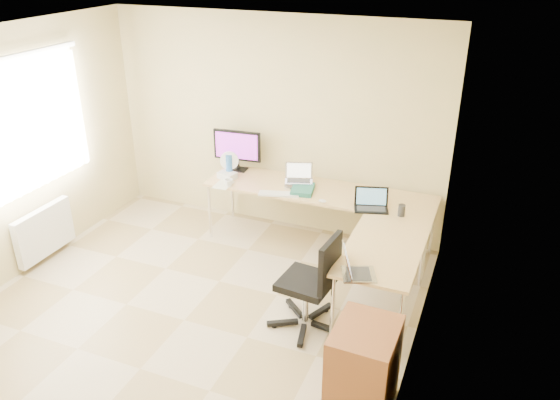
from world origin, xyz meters
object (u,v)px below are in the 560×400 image
at_px(monitor, 237,150).
at_px(laptop_black, 372,200).
at_px(desk_fan, 231,164).
at_px(office_chair, 306,280).
at_px(keyboard, 279,194).
at_px(laptop_return, 359,264).
at_px(cabinet, 363,371).
at_px(mug, 229,183).
at_px(desk_return, 381,280).
at_px(water_bottle, 229,166).
at_px(desk_main, 318,218).
at_px(laptop_center, 299,173).

bearing_deg(monitor, laptop_black, -19.24).
xyz_separation_m(desk_fan, office_chair, (1.50, -1.48, -0.37)).
xyz_separation_m(keyboard, office_chair, (0.75, -1.17, -0.24)).
bearing_deg(desk_fan, office_chair, -68.89).
bearing_deg(laptop_return, cabinet, 177.40).
bearing_deg(mug, desk_return, -19.59).
height_order(water_bottle, desk_fan, desk_fan).
bearing_deg(cabinet, laptop_return, 110.46).
relative_size(keyboard, office_chair, 0.46).
xyz_separation_m(water_bottle, office_chair, (1.50, -1.43, -0.37)).
distance_m(monitor, mug, 0.55).
bearing_deg(water_bottle, desk_return, -24.73).
relative_size(desk_main, desk_return, 2.04).
bearing_deg(monitor, water_bottle, -94.76).
bearing_deg(laptop_return, monitor, 27.30).
height_order(laptop_black, keyboard, laptop_black).
relative_size(desk_fan, office_chair, 0.28).
distance_m(mug, laptop_return, 2.26).
height_order(monitor, cabinet, monitor).
xyz_separation_m(desk_fan, cabinet, (2.25, -2.28, -0.51)).
xyz_separation_m(monitor, laptop_center, (0.87, -0.17, -0.10)).
xyz_separation_m(desk_return, laptop_center, (-1.23, 1.02, 0.52)).
bearing_deg(laptop_black, cabinet, -93.91).
height_order(desk_main, office_chair, office_chair).
bearing_deg(office_chair, mug, 145.59).
height_order(laptop_return, cabinet, laptop_return).
distance_m(keyboard, water_bottle, 0.81).
relative_size(desk_return, laptop_center, 4.10).
relative_size(laptop_return, office_chair, 0.33).
height_order(desk_return, desk_fan, desk_fan).
distance_m(keyboard, mug, 0.63).
bearing_deg(keyboard, cabinet, -67.76).
height_order(monitor, water_bottle, monitor).
xyz_separation_m(laptop_black, mug, (-1.67, -0.03, -0.07)).
height_order(monitor, laptop_black, monitor).
relative_size(keyboard, cabinet, 0.58).
height_order(water_bottle, office_chair, water_bottle).
bearing_deg(cabinet, desk_fan, 136.03).
height_order(laptop_center, water_bottle, water_bottle).
bearing_deg(desk_return, mug, 160.41).
xyz_separation_m(monitor, water_bottle, (0.00, -0.23, -0.12)).
height_order(mug, laptop_return, laptop_return).
bearing_deg(mug, laptop_black, 0.94).
bearing_deg(laptop_return, mug, 34.60).
height_order(laptop_center, mug, laptop_center).
relative_size(water_bottle, cabinet, 0.36).
relative_size(water_bottle, laptop_return, 0.84).
bearing_deg(laptop_black, water_bottle, 155.81).
xyz_separation_m(mug, desk_fan, (-0.13, 0.31, 0.10)).
xyz_separation_m(monitor, desk_fan, (0.00, -0.18, -0.12)).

